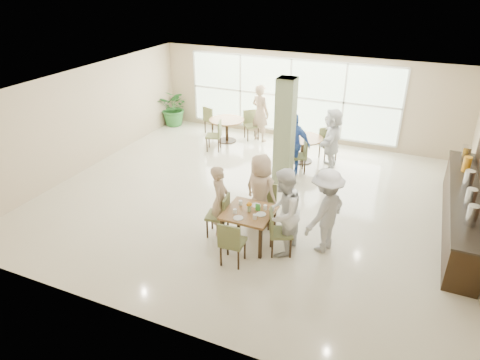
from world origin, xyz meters
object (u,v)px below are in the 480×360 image
at_px(teen_left, 220,200).
at_px(adult_standing, 260,113).
at_px(teen_far, 260,191).
at_px(adult_b, 332,139).
at_px(teen_right, 283,213).
at_px(potted_plant, 175,107).
at_px(teen_standing, 326,211).
at_px(round_table_right, 303,143).
at_px(round_table_left, 227,124).
at_px(main_table, 249,215).
at_px(buffet_counter, 463,208).
at_px(adult_a, 292,144).

relative_size(teen_left, adult_standing, 0.84).
distance_m(teen_far, adult_b, 3.68).
bearing_deg(teen_right, teen_far, -133.91).
distance_m(potted_plant, teen_right, 8.35).
distance_m(teen_standing, adult_standing, 6.18).
height_order(potted_plant, adult_b, adult_b).
bearing_deg(round_table_right, adult_b, -7.60).
bearing_deg(round_table_left, main_table, -60.41).
bearing_deg(adult_standing, buffet_counter, 173.53).
bearing_deg(teen_right, adult_standing, -152.76).
distance_m(buffet_counter, adult_a, 4.46).
xyz_separation_m(round_table_right, potted_plant, (-5.12, 1.29, 0.08)).
distance_m(round_table_right, adult_b, 0.90).
height_order(teen_standing, adult_standing, adult_standing).
relative_size(round_table_right, teen_right, 0.62).
relative_size(round_table_left, adult_standing, 0.61).
distance_m(main_table, adult_b, 4.43).
xyz_separation_m(teen_far, teen_standing, (1.51, -0.35, 0.04)).
xyz_separation_m(teen_right, adult_b, (-0.03, 4.41, -0.04)).
relative_size(main_table, adult_a, 0.56).
distance_m(round_table_left, buffet_counter, 7.46).
relative_size(teen_standing, adult_b, 1.01).
xyz_separation_m(teen_far, adult_a, (-0.17, 2.82, 0.03)).
xyz_separation_m(round_table_left, adult_b, (3.57, -0.71, 0.30)).
bearing_deg(main_table, round_table_left, 119.59).
distance_m(teen_left, teen_far, 0.92).
xyz_separation_m(round_table_left, potted_plant, (-2.39, 0.69, 0.08)).
height_order(buffet_counter, potted_plant, buffet_counter).
bearing_deg(round_table_right, teen_left, -97.30).
distance_m(potted_plant, adult_standing, 3.37).
bearing_deg(teen_standing, buffet_counter, 146.69).
distance_m(buffet_counter, teen_left, 5.23).
height_order(main_table, teen_left, teen_left).
height_order(main_table, round_table_left, same).
distance_m(teen_far, teen_standing, 1.55).
bearing_deg(round_table_left, adult_a, -29.23).
bearing_deg(adult_a, buffet_counter, -14.56).
bearing_deg(round_table_right, adult_a, -94.15).
relative_size(teen_right, adult_a, 1.05).
xyz_separation_m(round_table_left, round_table_right, (2.73, -0.60, -0.00)).
height_order(teen_far, adult_b, adult_b).
distance_m(teen_far, teen_right, 1.11).
distance_m(teen_right, adult_a, 3.74).
bearing_deg(teen_far, teen_right, 153.85).
height_order(potted_plant, teen_right, teen_right).
xyz_separation_m(buffet_counter, teen_left, (-4.75, -2.17, 0.23)).
xyz_separation_m(main_table, adult_b, (0.69, 4.37, 0.22)).
xyz_separation_m(adult_a, adult_standing, (-1.70, 2.00, 0.06)).
distance_m(buffet_counter, adult_b, 3.96).
bearing_deg(teen_far, round_table_left, -36.87).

